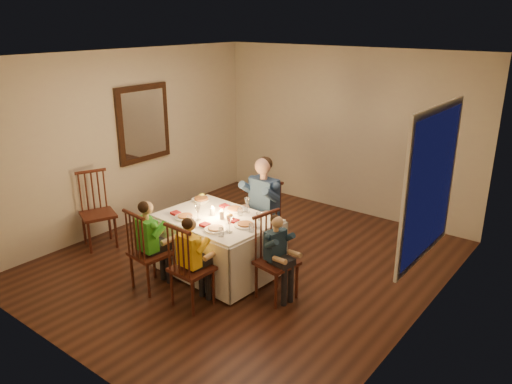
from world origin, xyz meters
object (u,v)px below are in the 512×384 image
Objects in this scene: chair_near_left at (153,287)px; dining_table at (217,233)px; serving_bowl at (201,201)px; child_yellow at (194,304)px; child_teal at (276,297)px; chair_adult at (262,251)px; child_green at (153,287)px; chair_end at (276,297)px; chair_extra at (102,246)px; adult at (262,251)px; chair_near_right at (194,304)px.

dining_table is at bearing -108.44° from chair_near_left.
dining_table reaches higher than chair_near_left.
serving_bowl is (-0.49, 0.25, 0.24)m from dining_table.
dining_table is at bearing -65.82° from child_yellow.
dining_table is 1.46× the size of child_teal.
dining_table is 1.47× the size of chair_adult.
child_green is 4.80× the size of serving_bowl.
child_yellow is at bearing -64.52° from dining_table.
serving_bowl reaches higher than child_green.
chair_adult and chair_end have the same top height.
chair_extra is 0.80× the size of adult.
child_yellow is 1.04× the size of child_teal.
chair_end is at bearing -145.30° from chair_near_left.
chair_end is (0.64, 0.68, 0.00)m from chair_near_right.
chair_adult is 1.54m from chair_near_right.
adult is (0.10, 0.79, -0.52)m from dining_table.
child_green is (1.43, -0.31, 0.00)m from chair_extra.
chair_extra reaches higher than child_teal.
dining_table reaches higher than chair_near_right.
child_yellow is at bearing -78.02° from chair_adult.
chair_extra reaches higher than chair_near_right.
child_green is (-1.29, -0.71, 0.00)m from chair_end.
child_teal is (0.00, 0.00, 0.00)m from chair_end.
dining_table reaches higher than chair_extra.
serving_bowl is at bearing -133.33° from adult.
chair_near_right is (0.65, 0.03, 0.00)m from chair_near_left.
chair_adult is 1.54m from child_yellow.
adult is 1.22× the size of child_green.
dining_table is at bearing -92.83° from chair_adult.
chair_near_left is at bearing 128.49° from child_teal.
chair_extra is at bearing 107.93° from child_teal.
chair_adult is 1.19m from child_teal.
child_green is at bearing 128.49° from child_teal.
dining_table is 1.38× the size of chair_extra.
chair_adult is 0.95× the size of child_yellow.
dining_table reaches higher than child_yellow.
child_teal is at bearing -145.30° from child_green.
child_teal reaches higher than chair_end.
child_green reaches higher than chair_near_left.
chair_near_left is at bearing -81.93° from serving_bowl.
chair_adult is at bearing 108.59° from adult.
child_yellow is (2.08, -0.29, 0.00)m from chair_extra.
adult reaches higher than chair_near_right.
dining_table is 0.96m from child_yellow.
child_green is 1.04× the size of child_yellow.
child_teal is 1.65m from serving_bowl.
adult is 1.62m from child_green.
chair_extra is 0.97× the size of child_green.
chair_extra is at bearing -141.91° from chair_adult.
adult is 1.54m from child_yellow.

